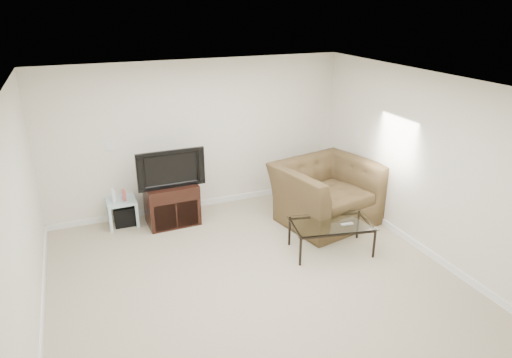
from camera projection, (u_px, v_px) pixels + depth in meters
name	position (u px, v px, depth m)	size (l,w,h in m)	color
floor	(255.00, 282.00, 5.81)	(5.00, 5.00, 0.00)	tan
ceiling	(255.00, 85.00, 4.89)	(5.00, 5.00, 0.00)	white
wall_back	(198.00, 137.00, 7.51)	(5.00, 0.02, 2.50)	silver
wall_left	(20.00, 230.00, 4.48)	(0.02, 5.00, 2.50)	silver
wall_right	(424.00, 165.00, 6.23)	(0.02, 5.00, 2.50)	silver
plate_back	(110.00, 146.00, 7.00)	(0.12, 0.02, 0.12)	white
plate_right_switch	(357.00, 135.00, 7.60)	(0.02, 0.09, 0.13)	white
plate_right_outlet	(363.00, 194.00, 7.70)	(0.02, 0.08, 0.12)	white
tv_stand	(172.00, 204.00, 7.25)	(0.79, 0.55, 0.66)	black
dvd_player	(172.00, 192.00, 7.13)	(0.41, 0.29, 0.06)	black
television	(170.00, 167.00, 6.99)	(0.97, 0.19, 0.60)	black
side_table	(122.00, 212.00, 7.22)	(0.45, 0.45, 0.43)	silver
subwoofer	(124.00, 215.00, 7.27)	(0.32, 0.32, 0.32)	black
game_console	(113.00, 196.00, 7.05)	(0.04, 0.14, 0.20)	white
game_case	(124.00, 195.00, 7.12)	(0.04, 0.12, 0.17)	#CC4C4C
recliner	(327.00, 183.00, 7.21)	(1.48, 0.96, 1.30)	brown
coffee_table	(331.00, 237.00, 6.46)	(1.14, 0.64, 0.45)	black
remote	(347.00, 224.00, 6.31)	(0.18, 0.05, 0.02)	#B2B2B7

